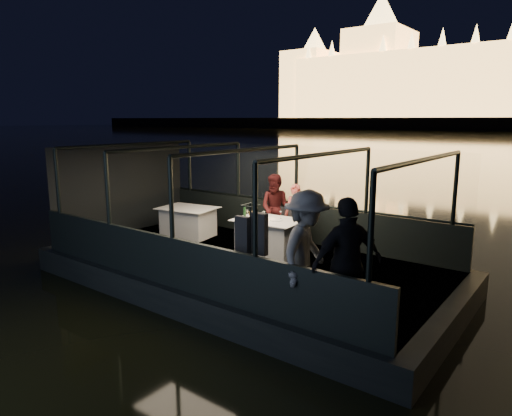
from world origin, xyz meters
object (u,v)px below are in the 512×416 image
Objects in this scene: chair_port_right at (290,230)px; passenger_stripe at (306,259)px; wine_bottle at (245,210)px; dining_table_aft at (188,221)px; coat_stand at (251,247)px; person_man_maroon at (276,211)px; person_woman_coral at (295,214)px; passenger_dark at (347,269)px; dining_table_central at (269,236)px; chair_port_left at (278,225)px.

chair_port_right is 3.42m from passenger_stripe.
dining_table_aft is at bearing 177.02° from wine_bottle.
chair_port_right is 0.59× the size of coat_stand.
person_man_maroon reaches higher than wine_bottle.
person_woman_coral is at bearing 19.43° from dining_table_aft.
dining_table_aft is 1.98m from wine_bottle.
passenger_stripe is 0.72m from passenger_dark.
passenger_dark reaches higher than dining_table_central.
dining_table_aft is 2.29m from person_man_maroon.
passenger_stripe is at bearing -32.65° from chair_port_right.
dining_table_central is 0.77× the size of passenger_dark.
person_woman_coral is at bearing 36.91° from chair_port_left.
chair_port_right is at bearing 110.91° from coat_stand.
passenger_stripe is (2.04, -2.72, 0.40)m from chair_port_right.
coat_stand reaches higher than chair_port_left.
person_woman_coral is at bearing 55.78° from wine_bottle.
chair_port_left is 0.45× the size of passenger_dark.
coat_stand reaches higher than person_woman_coral.
coat_stand is 0.99× the size of person_man_maroon.
person_woman_coral is 0.53m from person_man_maroon.
dining_table_aft is 2.77m from chair_port_right.
passenger_dark is (2.88, -3.19, 0.10)m from person_woman_coral.
chair_port_left is at bearing 30.55° from passenger_stripe.
wine_bottle is at bearing -120.07° from person_man_maroon.
chair_port_left is at bearing -173.29° from person_woman_coral.
person_man_maroon is at bearing 160.31° from chair_port_left.
coat_stand reaches higher than wine_bottle.
chair_port_left is at bearing -101.09° from passenger_dark.
passenger_stripe is (2.16, -3.12, 0.10)m from person_woman_coral.
passenger_stripe reaches higher than dining_table_central.
passenger_dark is (3.41, -3.19, 0.10)m from person_man_maroon.
dining_table_central reaches higher than dining_table_aft.
dining_table_aft is 4.50m from coat_stand.
passenger_dark is at bearing -24.93° from chair_port_right.
person_woman_coral reaches higher than dining_table_aft.
chair_port_left reaches higher than dining_table_central.
chair_port_left is 0.52× the size of person_man_maroon.
person_man_maroon is 4.12m from passenger_stripe.
chair_port_right is 3.34× the size of wine_bottle.
passenger_stripe reaches higher than passenger_dark.
passenger_dark is at bearing -37.38° from dining_table_central.
person_woman_coral is 4.30m from passenger_dark.
chair_port_left is 0.59× the size of person_woman_coral.
passenger_stripe reaches higher than person_man_maroon.
chair_port_right is at bearing 10.76° from dining_table_aft.
chair_port_right is (2.72, 0.52, 0.06)m from dining_table_aft.
chair_port_right is 3.09m from coat_stand.
coat_stand is at bearing -42.17° from chair_port_left.
person_man_maroon is at bearing 118.20° from coat_stand.
chair_port_left is 0.35m from person_man_maroon.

